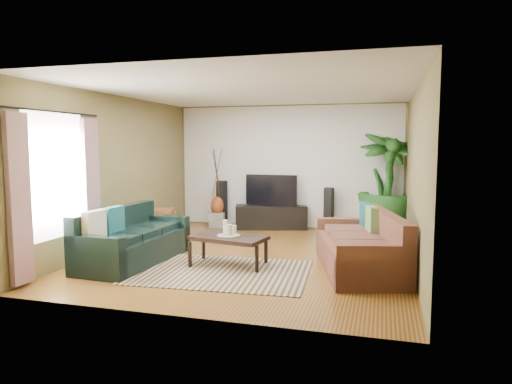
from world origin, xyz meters
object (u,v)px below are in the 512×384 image
(potted_plant, at_px, (387,183))
(side_table, at_px, (160,223))
(tv_stand, at_px, (271,217))
(pedestal, at_px, (217,220))
(speaker_right, at_px, (329,210))
(television, at_px, (271,190))
(sofa_right, at_px, (359,241))
(speaker_left, at_px, (222,204))
(vase, at_px, (217,206))
(coffee_table, at_px, (229,251))
(sofa_left, at_px, (134,236))

(potted_plant, relative_size, side_table, 3.77)
(tv_stand, distance_m, pedestal, 1.22)
(tv_stand, bearing_deg, speaker_right, -15.45)
(television, xyz_separation_m, speaker_right, (1.25, 0.00, -0.38))
(speaker_right, bearing_deg, sofa_right, -61.29)
(speaker_left, distance_m, potted_plant, 3.60)
(vase, bearing_deg, television, 5.31)
(vase, xyz_separation_m, side_table, (-0.74, -1.32, -0.20))
(coffee_table, relative_size, tv_stand, 0.72)
(speaker_left, xyz_separation_m, pedestal, (-0.07, -0.11, -0.35))
(coffee_table, xyz_separation_m, vase, (-1.31, 3.04, 0.25))
(potted_plant, bearing_deg, speaker_left, 180.00)
(coffee_table, bearing_deg, pedestal, 124.40)
(sofa_right, xyz_separation_m, coffee_table, (-1.92, -0.31, -0.20))
(sofa_left, bearing_deg, television, -19.40)
(coffee_table, height_order, speaker_left, speaker_left)
(sofa_right, distance_m, side_table, 4.21)
(sofa_left, relative_size, television, 1.82)
(sofa_left, height_order, potted_plant, potted_plant)
(coffee_table, xyz_separation_m, tv_stand, (-0.10, 3.15, 0.03))
(sofa_left, bearing_deg, side_table, 19.51)
(sofa_right, height_order, speaker_right, speaker_right)
(tv_stand, bearing_deg, pedestal, 169.86)
(speaker_left, xyz_separation_m, potted_plant, (3.56, 0.00, 0.54))
(sofa_left, distance_m, pedestal, 3.26)
(television, bearing_deg, tv_stand, 0.00)
(speaker_right, bearing_deg, sofa_left, -114.48)
(tv_stand, bearing_deg, potted_plant, -15.45)
(tv_stand, bearing_deg, vase, 169.86)
(speaker_right, bearing_deg, tv_stand, -166.39)
(speaker_right, height_order, vase, speaker_right)
(coffee_table, distance_m, tv_stand, 3.15)
(tv_stand, relative_size, vase, 3.69)
(sofa_right, bearing_deg, pedestal, -144.53)
(speaker_right, relative_size, side_table, 1.67)
(coffee_table, relative_size, vase, 2.68)
(television, distance_m, vase, 1.27)
(side_table, bearing_deg, speaker_right, 24.14)
(sofa_right, relative_size, pedestal, 6.71)
(side_table, bearing_deg, television, 36.31)
(coffee_table, height_order, tv_stand, tv_stand)
(vase, bearing_deg, tv_stand, 5.31)
(speaker_right, distance_m, pedestal, 2.48)
(speaker_right, xyz_separation_m, potted_plant, (1.16, 0.00, 0.59))
(pedestal, xyz_separation_m, vase, (0.00, 0.00, 0.31))
(vase, relative_size, side_table, 0.75)
(sofa_left, bearing_deg, sofa_right, -78.40)
(television, bearing_deg, sofa_right, -54.64)
(speaker_right, relative_size, potted_plant, 0.44)
(sofa_right, height_order, pedestal, sofa_right)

